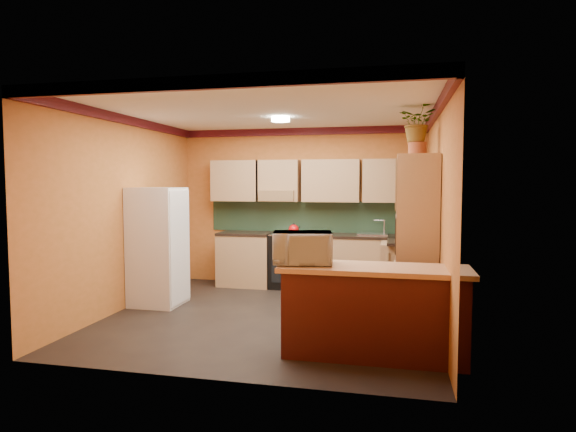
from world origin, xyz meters
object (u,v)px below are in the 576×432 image
object	(u,v)px
stove	(288,261)
pantry	(416,242)
base_cabinets_back	(325,263)
breakfast_bar	(373,314)
microwave	(302,248)
fridge	(158,246)

from	to	relation	value
stove	pantry	world-z (taller)	pantry
base_cabinets_back	breakfast_bar	distance (m)	3.14
base_cabinets_back	microwave	bearing A→B (deg)	-86.45
base_cabinets_back	fridge	size ratio (longest dim) A/B	2.15
fridge	microwave	distance (m)	2.83
breakfast_bar	fridge	bearing A→B (deg)	154.95
stove	breakfast_bar	xyz separation A→B (m)	(1.55, -3.00, -0.02)
base_cabinets_back	stove	xyz separation A→B (m)	(-0.63, -0.00, 0.02)
base_cabinets_back	breakfast_bar	world-z (taller)	same
pantry	breakfast_bar	xyz separation A→B (m)	(-0.45, -1.19, -0.61)
stove	microwave	xyz separation A→B (m)	(0.81, -3.00, 0.64)
stove	breakfast_bar	distance (m)	3.38
base_cabinets_back	breakfast_bar	bearing A→B (deg)	-72.94
fridge	breakfast_bar	size ratio (longest dim) A/B	0.94
breakfast_bar	microwave	world-z (taller)	microwave
pantry	microwave	size ratio (longest dim) A/B	3.49
pantry	microwave	bearing A→B (deg)	-135.00
fridge	pantry	size ratio (longest dim) A/B	0.81
stove	fridge	distance (m)	2.25
pantry	base_cabinets_back	bearing A→B (deg)	127.22
breakfast_bar	microwave	distance (m)	0.99
base_cabinets_back	stove	bearing A→B (deg)	-180.00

